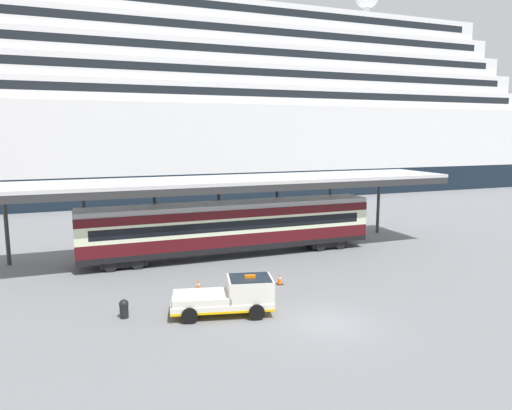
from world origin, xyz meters
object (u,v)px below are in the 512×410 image
object	(u,v)px
traffic_cone_mid	(280,279)
quay_bollard	(124,308)
traffic_cone_near	(198,285)
service_truck	(232,295)
train_carriage	(231,226)
cruise_ship	(152,111)

from	to	relation	value
traffic_cone_mid	quay_bollard	bearing A→B (deg)	-167.78
traffic_cone_near	traffic_cone_mid	xyz separation A→B (m)	(5.01, -0.54, -0.01)
traffic_cone_mid	service_truck	bearing A→B (deg)	-140.62
train_carriage	quay_bollard	xyz separation A→B (m)	(-8.71, -9.56, -1.79)
cruise_ship	quay_bollard	world-z (taller)	cruise_ship
traffic_cone_near	service_truck	bearing A→B (deg)	-78.13
quay_bollard	traffic_cone_mid	bearing A→B (deg)	12.22
traffic_cone_mid	cruise_ship	bearing A→B (deg)	90.82
train_carriage	service_truck	world-z (taller)	train_carriage
cruise_ship	train_carriage	world-z (taller)	cruise_ship
service_truck	train_carriage	bearing A→B (deg)	72.67
train_carriage	traffic_cone_mid	xyz separation A→B (m)	(0.76, -7.51, -1.96)
service_truck	cruise_ship	bearing A→B (deg)	86.02
traffic_cone_mid	traffic_cone_near	bearing A→B (deg)	173.86
quay_bollard	service_truck	bearing A→B (deg)	-14.61
traffic_cone_mid	train_carriage	bearing A→B (deg)	95.80
cruise_ship	quay_bollard	xyz separation A→B (m)	(-8.80, -49.02, -12.00)
service_truck	quay_bollard	xyz separation A→B (m)	(-5.29, 1.38, -0.47)
traffic_cone_mid	quay_bollard	size ratio (longest dim) A/B	0.73
train_carriage	traffic_cone_mid	bearing A→B (deg)	-84.20
service_truck	traffic_cone_mid	size ratio (longest dim) A/B	7.88
traffic_cone_mid	quay_bollard	xyz separation A→B (m)	(-9.47, -2.05, 0.17)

